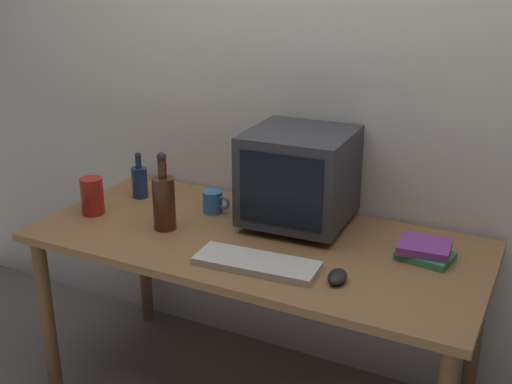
# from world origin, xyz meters

# --- Properties ---
(back_wall) EXTENTS (4.00, 0.08, 2.50)m
(back_wall) POSITION_xyz_m (0.00, 0.44, 1.25)
(back_wall) COLOR silver
(back_wall) RESTS_ON ground
(desk) EXTENTS (1.66, 0.77, 0.74)m
(desk) POSITION_xyz_m (0.00, 0.00, 0.65)
(desk) COLOR olive
(desk) RESTS_ON ground
(crt_monitor) EXTENTS (0.40, 0.40, 0.37)m
(crt_monitor) POSITION_xyz_m (0.09, 0.19, 0.93)
(crt_monitor) COLOR #333338
(crt_monitor) RESTS_ON desk
(keyboard) EXTENTS (0.43, 0.18, 0.02)m
(keyboard) POSITION_xyz_m (0.11, -0.20, 0.75)
(keyboard) COLOR beige
(keyboard) RESTS_ON desk
(computer_mouse) EXTENTS (0.07, 0.11, 0.04)m
(computer_mouse) POSITION_xyz_m (0.38, -0.18, 0.76)
(computer_mouse) COLOR black
(computer_mouse) RESTS_ON desk
(bottle_tall) EXTENTS (0.09, 0.09, 0.30)m
(bottle_tall) POSITION_xyz_m (-0.35, -0.08, 0.85)
(bottle_tall) COLOR #472314
(bottle_tall) RESTS_ON desk
(bottle_short) EXTENTS (0.07, 0.07, 0.20)m
(bottle_short) POSITION_xyz_m (-0.63, 0.15, 0.81)
(bottle_short) COLOR navy
(bottle_short) RESTS_ON desk
(book_stack) EXTENTS (0.20, 0.17, 0.05)m
(book_stack) POSITION_xyz_m (0.59, 0.11, 0.77)
(book_stack) COLOR #33894C
(book_stack) RESTS_ON desk
(mug) EXTENTS (0.12, 0.08, 0.09)m
(mug) POSITION_xyz_m (-0.27, 0.14, 0.78)
(mug) COLOR #3370B2
(mug) RESTS_ON desk
(metal_canister) EXTENTS (0.09, 0.09, 0.15)m
(metal_canister) POSITION_xyz_m (-0.69, -0.09, 0.81)
(metal_canister) COLOR #A51E19
(metal_canister) RESTS_ON desk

